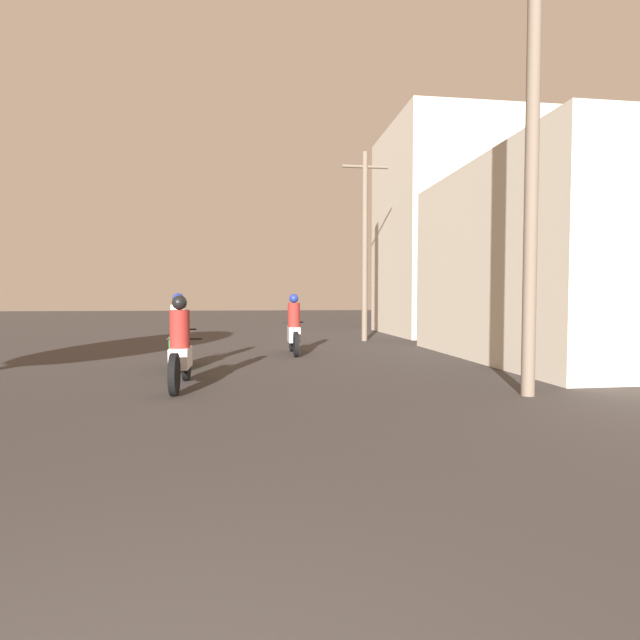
{
  "coord_description": "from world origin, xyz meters",
  "views": [
    {
      "loc": [
        0.56,
        -0.9,
        1.48
      ],
      "look_at": [
        3.03,
        16.92,
        0.69
      ],
      "focal_mm": 28.0,
      "sensor_mm": 36.0,
      "label": 1
    }
  ],
  "objects_px": {
    "building_right_far": "(457,232)",
    "motorcycle_white": "(180,350)",
    "motorcycle_silver": "(294,330)",
    "building_right_near": "(552,263)",
    "utility_pole_near": "(532,136)",
    "utility_pole_far": "(365,243)",
    "motorcycle_green": "(179,339)"
  },
  "relations": [
    {
      "from": "utility_pole_near",
      "to": "building_right_far",
      "type": "bearing_deg",
      "value": 71.34
    },
    {
      "from": "motorcycle_silver",
      "to": "utility_pole_near",
      "type": "distance_m",
      "value": 7.56
    },
    {
      "from": "building_right_near",
      "to": "utility_pole_near",
      "type": "distance_m",
      "value": 5.43
    },
    {
      "from": "motorcycle_white",
      "to": "utility_pole_far",
      "type": "distance_m",
      "value": 10.24
    },
    {
      "from": "motorcycle_silver",
      "to": "building_right_near",
      "type": "bearing_deg",
      "value": -27.06
    },
    {
      "from": "motorcycle_green",
      "to": "motorcycle_silver",
      "type": "relative_size",
      "value": 0.99
    },
    {
      "from": "motorcycle_silver",
      "to": "utility_pole_far",
      "type": "relative_size",
      "value": 0.3
    },
    {
      "from": "motorcycle_green",
      "to": "building_right_far",
      "type": "height_order",
      "value": "building_right_far"
    },
    {
      "from": "motorcycle_white",
      "to": "building_right_near",
      "type": "height_order",
      "value": "building_right_near"
    },
    {
      "from": "motorcycle_green",
      "to": "building_right_near",
      "type": "distance_m",
      "value": 8.9
    },
    {
      "from": "building_right_far",
      "to": "utility_pole_near",
      "type": "relative_size",
      "value": 1.13
    },
    {
      "from": "building_right_near",
      "to": "utility_pole_near",
      "type": "height_order",
      "value": "utility_pole_near"
    },
    {
      "from": "motorcycle_green",
      "to": "utility_pole_far",
      "type": "height_order",
      "value": "utility_pole_far"
    },
    {
      "from": "utility_pole_near",
      "to": "building_right_near",
      "type": "bearing_deg",
      "value": 53.82
    },
    {
      "from": "motorcycle_silver",
      "to": "utility_pole_near",
      "type": "bearing_deg",
      "value": -73.26
    },
    {
      "from": "motorcycle_white",
      "to": "motorcycle_green",
      "type": "height_order",
      "value": "motorcycle_green"
    },
    {
      "from": "motorcycle_silver",
      "to": "utility_pole_far",
      "type": "height_order",
      "value": "utility_pole_far"
    },
    {
      "from": "utility_pole_near",
      "to": "utility_pole_far",
      "type": "relative_size",
      "value": 1.15
    },
    {
      "from": "building_right_far",
      "to": "utility_pole_near",
      "type": "distance_m",
      "value": 13.53
    },
    {
      "from": "building_right_far",
      "to": "motorcycle_white",
      "type": "bearing_deg",
      "value": -130.25
    },
    {
      "from": "motorcycle_silver",
      "to": "building_right_near",
      "type": "height_order",
      "value": "building_right_near"
    },
    {
      "from": "building_right_far",
      "to": "motorcycle_green",
      "type": "bearing_deg",
      "value": -137.51
    },
    {
      "from": "motorcycle_white",
      "to": "motorcycle_silver",
      "type": "distance_m",
      "value": 5.21
    },
    {
      "from": "building_right_near",
      "to": "utility_pole_far",
      "type": "height_order",
      "value": "utility_pole_far"
    },
    {
      "from": "building_right_near",
      "to": "building_right_far",
      "type": "distance_m",
      "value": 8.91
    },
    {
      "from": "motorcycle_green",
      "to": "utility_pole_far",
      "type": "bearing_deg",
      "value": 54.81
    },
    {
      "from": "motorcycle_white",
      "to": "utility_pole_near",
      "type": "xyz_separation_m",
      "value": [
        5.32,
        -1.42,
        3.27
      ]
    },
    {
      "from": "motorcycle_green",
      "to": "building_right_near",
      "type": "xyz_separation_m",
      "value": [
        8.72,
        0.52,
        1.71
      ]
    },
    {
      "from": "motorcycle_silver",
      "to": "motorcycle_green",
      "type": "bearing_deg",
      "value": -146.77
    },
    {
      "from": "building_right_near",
      "to": "building_right_far",
      "type": "height_order",
      "value": "building_right_far"
    },
    {
      "from": "utility_pole_far",
      "to": "utility_pole_near",
      "type": "bearing_deg",
      "value": -88.49
    },
    {
      "from": "building_right_far",
      "to": "utility_pole_near",
      "type": "xyz_separation_m",
      "value": [
        -4.33,
        -12.82,
        -0.34
      ]
    }
  ]
}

